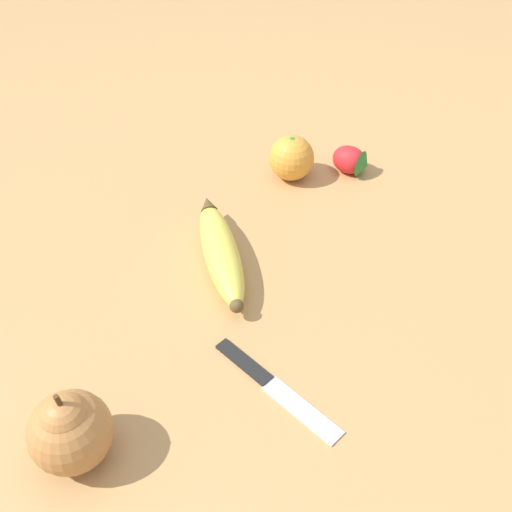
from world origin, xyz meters
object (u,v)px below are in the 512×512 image
banana (221,251)px  pear (70,430)px  orange (291,158)px  paring_knife (271,383)px  strawberry (352,161)px

banana → pear: bearing=141.2°
orange → pear: bearing=-30.2°
orange → paring_knife: (0.39, -0.07, -0.03)m
banana → strawberry: same height
banana → pear: pear is taller
banana → strawberry: (-0.20, 0.21, -0.00)m
banana → paring_knife: bearing=-175.6°
strawberry → pear: bearing=-89.7°
paring_knife → orange: bearing=-140.6°
pear → paring_knife: size_ratio=0.69×
orange → strawberry: 0.10m
pear → strawberry: size_ratio=1.38×
banana → orange: bearing=-40.4°
pear → strawberry: pear is taller
paring_knife → strawberry: bearing=-153.3°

